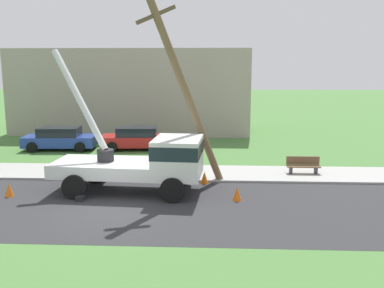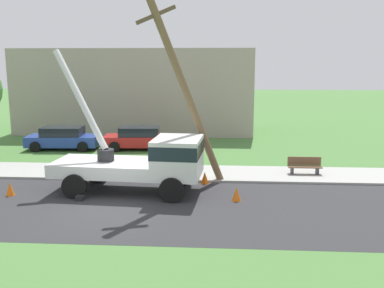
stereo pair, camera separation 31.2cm
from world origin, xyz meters
name	(u,v)px [view 1 (the left image)]	position (x,y,z in m)	size (l,w,h in m)	color
ground_plane	(154,146)	(0.00, 12.00, 0.00)	(120.00, 120.00, 0.00)	#477538
road_asphalt	(112,206)	(0.00, 0.00, 0.00)	(80.00, 7.11, 0.01)	#2B2B2D
sidewalk_strip	(135,172)	(0.00, 5.03, 0.05)	(80.00, 2.95, 0.10)	#9E9E99
utility_truck	(147,160)	(1.10, 1.91, 1.41)	(6.74, 3.22, 5.98)	silver
leaning_utility_pole	(185,89)	(2.61, 2.95, 4.29)	(3.67, 2.30, 8.40)	brown
traffic_cone_ahead	(237,194)	(4.81, 0.97, 0.28)	(0.36, 0.36, 0.56)	orange
traffic_cone_behind	(9,190)	(-4.48, 1.05, 0.28)	(0.36, 0.36, 0.56)	orange
traffic_cone_curbside	(204,178)	(3.46, 3.34, 0.28)	(0.36, 0.36, 0.56)	orange
parked_sedan_blue	(60,138)	(-5.75, 10.69, 0.71)	(4.50, 2.20, 1.42)	#263F99
parked_sedan_red	(137,138)	(-0.93, 11.03, 0.71)	(4.52, 2.23, 1.42)	#B21E1E
park_bench	(303,166)	(8.23, 5.09, 0.46)	(1.60, 0.45, 0.90)	brown
lowrise_building_backdrop	(133,91)	(-2.48, 18.43, 3.20)	(18.00, 6.00, 6.40)	#A5998C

